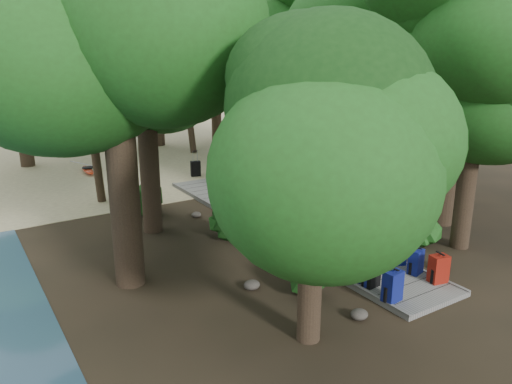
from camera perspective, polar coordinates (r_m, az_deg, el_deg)
ground at (r=14.75m, az=4.92°, el=-5.03°), size 120.00×120.00×0.00m
sand_beach at (r=28.67m, az=-14.80°, el=5.04°), size 40.00×22.00×0.02m
boardwalk at (r=15.48m, az=2.69°, el=-3.70°), size 2.00×12.00×0.12m
backpack_left_a at (r=11.14m, az=15.36°, el=-10.15°), size 0.43×0.32×0.75m
backpack_left_b at (r=11.68m, az=13.07°, el=-8.98°), size 0.38×0.28×0.65m
backpack_left_c at (r=11.91m, az=12.18°, el=-8.15°), size 0.44×0.34×0.75m
backpack_left_d at (r=12.86m, az=6.89°, el=-6.45°), size 0.41×0.32×0.57m
backpack_right_a at (r=12.30m, az=20.17°, el=-8.09°), size 0.45×0.36×0.72m
backpack_right_b at (r=12.58m, az=17.81°, el=-7.44°), size 0.43×0.35×0.67m
backpack_right_c at (r=12.97m, az=15.86°, el=-6.50°), size 0.49×0.44×0.69m
backpack_right_d at (r=13.28m, az=14.26°, el=-6.09°), size 0.43×0.36×0.57m
duffel_right_khaki at (r=13.44m, az=13.34°, el=-6.18°), size 0.59×0.68×0.38m
duffel_right_black at (r=14.06m, az=11.05°, el=-4.80°), size 0.57×0.82×0.48m
suitcase_on_boardwalk at (r=12.56m, az=9.74°, el=-7.09°), size 0.43×0.31×0.59m
lone_suitcase_on_sand at (r=21.41m, az=-6.92°, el=2.67°), size 0.46×0.34×0.65m
hat_brown at (r=11.47m, az=13.05°, el=-7.31°), size 0.43×0.43×0.13m
hat_white at (r=11.78m, az=12.55°, el=-6.11°), size 0.39×0.39×0.13m
kayak at (r=23.03m, az=-18.67°, el=2.49°), size 0.94×3.41×0.34m
sun_lounger at (r=23.78m, az=-2.39°, el=4.10°), size 0.64×1.90×0.61m
tree_right_a at (r=14.17m, az=23.70°, el=7.89°), size 4.33×4.33×7.22m
tree_right_b at (r=15.96m, az=22.34°, el=16.08°), size 6.29×6.29×11.22m
tree_right_c at (r=17.25m, az=10.08°, el=11.37°), size 4.55×4.55×7.88m
tree_right_d at (r=20.36m, az=11.42°, el=17.95°), size 6.59×6.59×12.08m
tree_right_e at (r=22.05m, az=1.51°, el=14.03°), size 4.97×4.97×8.95m
tree_right_f at (r=25.34m, az=4.54°, el=15.04°), size 5.39×5.39×9.62m
tree_left_a at (r=8.67m, az=6.59°, el=1.92°), size 3.86×3.86×6.43m
tree_left_b at (r=11.08m, az=-15.84°, el=13.12°), size 5.39×5.39×9.70m
tree_left_c at (r=14.54m, az=-12.57°, el=10.89°), size 4.69×4.69×8.15m
tree_back_a at (r=27.29m, az=-17.39°, el=14.69°), size 5.68×5.68×9.83m
tree_back_b at (r=28.18m, az=-11.55°, el=14.94°), size 5.41×5.41×9.66m
tree_back_c at (r=29.30m, az=-4.67°, el=13.93°), size 4.62×4.62×8.31m
tree_back_d at (r=24.92m, az=-25.82°, el=12.75°), size 5.38×5.38×8.97m
palm_right_a at (r=20.46m, az=0.58°, el=12.18°), size 4.55×4.55×7.75m
palm_right_b at (r=25.92m, az=-0.31°, el=15.03°), size 4.94×4.94×9.54m
palm_right_c at (r=26.15m, az=-7.15°, el=12.46°), size 4.59×4.59×7.30m
palm_left_a at (r=17.95m, az=-18.70°, el=8.62°), size 4.04×4.04×6.43m
rock_left_a at (r=10.68m, az=11.72°, el=-13.53°), size 0.38×0.34×0.21m
rock_left_b at (r=11.61m, az=-0.48°, el=-10.57°), size 0.38×0.34×0.21m
rock_left_c at (r=14.58m, az=-1.70°, el=-4.62°), size 0.53×0.48×0.29m
rock_left_d at (r=16.36m, az=-6.84°, el=-2.58°), size 0.32×0.29×0.18m
rock_right_a at (r=13.38m, az=20.44°, el=-7.81°), size 0.43×0.39×0.24m
rock_right_b at (r=15.18m, az=14.80°, el=-4.30°), size 0.55×0.50×0.30m
rock_right_c at (r=17.02m, az=7.11°, el=-1.84°), size 0.32×0.29×0.17m
shrub_left_a at (r=11.21m, az=5.94°, el=-9.75°), size 0.99×0.99×0.89m
shrub_left_b at (r=14.30m, az=-3.20°, el=-3.72°), size 1.03×1.03×0.93m
shrub_left_c at (r=16.81m, az=-12.79°, el=-0.85°), size 1.13×1.13×1.02m
shrub_right_a at (r=14.62m, az=18.09°, el=-4.38°), size 0.87×0.87×0.78m
shrub_right_b at (r=17.81m, az=7.98°, el=0.57°), size 1.27×1.27×1.14m
shrub_right_c at (r=19.93m, az=-1.10°, el=1.79°), size 0.78×0.78×0.71m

